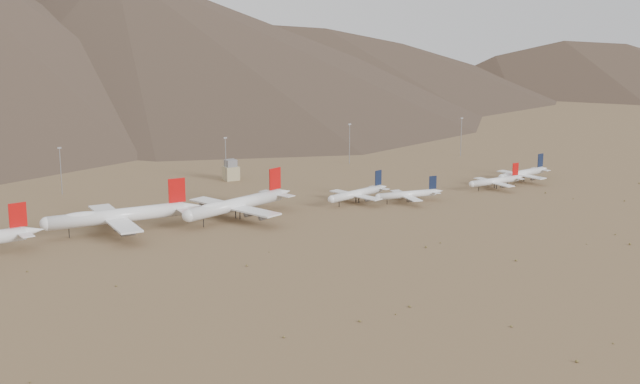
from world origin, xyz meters
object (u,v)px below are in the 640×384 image
widebody_east (236,204)px  narrowbody_b (409,194)px  widebody_centre (118,216)px  narrowbody_a (358,193)px  control_tower (231,171)px

widebody_east → narrowbody_b: size_ratio=1.74×
widebody_east → widebody_centre: bearing=156.4°
narrowbody_a → control_tower: (-34.82, 84.56, 0.56)m
narrowbody_a → narrowbody_b: (23.20, -12.37, -0.60)m
widebody_centre → control_tower: 123.15m
widebody_centre → widebody_east: bearing=-2.7°
widebody_east → narrowbody_a: 69.26m
widebody_centre → narrowbody_b: (148.89, -13.85, -3.45)m
widebody_east → control_tower: widebody_east is taller
narrowbody_a → widebody_east: bearing=165.3°
widebody_centre → narrowbody_a: size_ratio=1.72×
narrowbody_b → control_tower: bearing=128.6°
narrowbody_b → narrowbody_a: bearing=159.6°
widebody_east → narrowbody_b: 93.02m
widebody_centre → narrowbody_a: (125.69, -1.48, -2.85)m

